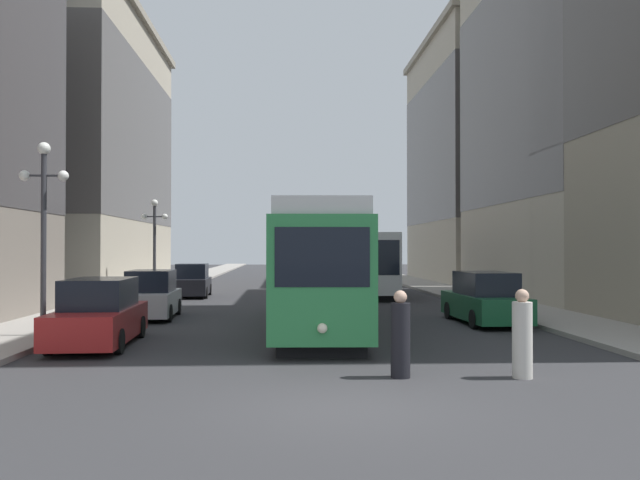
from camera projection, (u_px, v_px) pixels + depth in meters
The scene contains 16 objects.
ground_plane at pixel (345, 407), 11.02m from camera, with size 200.00×200.00×0.00m, color #303033.
sidewalk_left at pixel (181, 282), 50.48m from camera, with size 3.13×120.00×0.15m, color gray.
sidewalk_right at pixel (412, 282), 51.44m from camera, with size 3.13×120.00×0.15m, color gray.
streetcar at pixel (319, 264), 22.51m from camera, with size 3.18×14.54×3.89m.
transit_bus at pixel (364, 261), 37.85m from camera, with size 2.79×11.58×3.45m.
parked_car_left_near at pixel (99, 314), 18.05m from camera, with size 2.04×5.05×1.82m.
parked_car_left_mid at pixel (151, 296), 25.07m from camera, with size 2.02×4.37×1.82m.
parked_car_right_far at pixel (485, 300), 23.33m from camera, with size 1.98×5.01×1.82m.
parked_car_left_far at pixel (192, 281), 36.26m from camera, with size 2.02×4.46×1.82m.
pedestrian_crossing_near at pixel (522, 337), 13.50m from camera, with size 0.41×0.41×1.81m.
pedestrian_crossing_far at pixel (400, 337), 13.55m from camera, with size 0.40×0.40×1.78m.
lamp_post_left_near at pixel (44, 208), 19.11m from camera, with size 1.41×0.36×5.57m.
lamp_post_left_far at pixel (155, 232), 35.44m from camera, with size 1.41×0.36×5.12m.
building_left_corner at pixel (42, 148), 44.42m from camera, with size 14.11×21.75×18.29m.
building_right_corner at pixel (628, 101), 35.62m from camera, with size 14.58×16.53×20.59m.
building_right_midblock at pixel (521, 158), 53.59m from camera, with size 15.84×18.13×19.44m.
Camera 1 is at (-1.00, -11.01, 2.64)m, focal length 37.24 mm.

